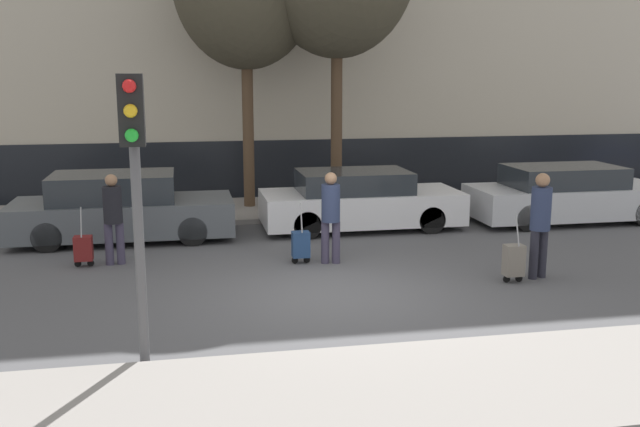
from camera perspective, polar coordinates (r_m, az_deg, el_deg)
name	(u,v)px	position (r m, az deg, el deg)	size (l,w,h in m)	color
ground_plane	(335,294)	(11.45, 1.21, -6.42)	(80.00, 80.00, 0.00)	#4C4C4F
sidewalk_near	(408,391)	(8.05, 7.06, -13.94)	(28.00, 2.50, 0.12)	gray
sidewalk_far	(277,209)	(18.13, -3.48, 0.38)	(28.00, 3.00, 0.12)	gray
parked_car_0	(121,209)	(15.50, -15.65, 0.36)	(4.54, 1.84, 1.41)	#4C5156
parked_car_1	(359,201)	(16.04, 3.16, 1.00)	(4.45, 1.82, 1.31)	silver
parked_car_2	(567,195)	(17.77, 19.18, 1.40)	(4.67, 1.82, 1.32)	#B7BABF
pedestrian_left	(113,214)	(13.47, -16.23, -0.02)	(0.35, 0.34, 1.67)	#383347
trolley_left	(83,248)	(13.59, -18.41, -2.67)	(0.34, 0.29, 1.11)	maroon
pedestrian_center	(331,212)	(13.01, 0.86, 0.11)	(0.35, 0.34, 1.70)	#383347
trolley_center	(301,245)	(13.13, -1.55, -2.50)	(0.34, 0.29, 1.14)	navy
pedestrian_right	(540,219)	(12.61, 17.22, -0.39)	(0.34, 0.34, 1.82)	#23232D
trolley_right	(514,260)	(12.38, 15.24, -3.64)	(0.34, 0.29, 1.18)	slate
traffic_light	(134,162)	(8.37, -14.63, 4.04)	(0.28, 0.47, 3.46)	#515154
parked_bicycle	(337,191)	(18.27, 1.36, 1.85)	(1.77, 0.06, 0.96)	black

